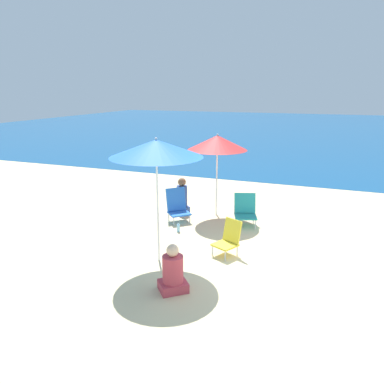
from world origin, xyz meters
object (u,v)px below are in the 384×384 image
beach_umbrella_red (217,143)px  beach_chair_blue (177,206)px  beach_chair_yellow (229,238)px  person_seated_near (182,197)px  beach_umbrella_blue (156,148)px  water_bottle (178,228)px  beach_chair_teal (245,210)px  person_seated_far (173,273)px

beach_umbrella_red → beach_chair_blue: bearing=-134.6°
beach_chair_yellow → beach_chair_blue: bearing=166.2°
beach_chair_blue → person_seated_near: person_seated_near is taller
beach_umbrella_blue → water_bottle: beach_umbrella_blue is taller
beach_chair_yellow → water_bottle: size_ratio=2.93×
beach_chair_yellow → beach_umbrella_blue: bearing=-120.6°
beach_umbrella_blue → person_seated_near: (-0.72, 2.95, -1.79)m
beach_chair_yellow → person_seated_near: size_ratio=0.76×
beach_umbrella_blue → beach_umbrella_red: size_ratio=1.12×
beach_chair_teal → beach_chair_blue: bearing=171.8°
beach_chair_teal → beach_chair_blue: size_ratio=0.92×
beach_umbrella_blue → beach_umbrella_red: beach_umbrella_blue is taller
beach_umbrella_red → person_seated_far: bearing=-82.9°
beach_umbrella_red → beach_chair_yellow: bearing=-67.0°
beach_chair_teal → beach_chair_yellow: (0.08, -1.79, -0.03)m
person_seated_far → beach_umbrella_blue: bearing=176.5°
beach_umbrella_blue → person_seated_far: size_ratio=2.91×
person_seated_near → beach_umbrella_blue: bearing=-121.4°
beach_umbrella_red → person_seated_far: 4.32m
beach_umbrella_blue → beach_chair_teal: (1.11, 2.56, -1.82)m
person_seated_far → person_seated_near: bearing=159.7°
person_seated_near → beach_chair_blue: bearing=-122.3°
beach_chair_yellow → water_bottle: 1.64m
person_seated_far → water_bottle: (-0.95, 2.48, -0.23)m
beach_chair_teal → water_bottle: beach_chair_teal is taller
person_seated_near → water_bottle: 1.52m
beach_umbrella_blue → person_seated_far: 2.21m
beach_chair_blue → water_bottle: (0.32, -0.71, -0.29)m
person_seated_near → person_seated_far: 4.15m
beach_umbrella_red → beach_chair_teal: (0.89, -0.49, -1.54)m
beach_chair_teal → person_seated_far: size_ratio=0.92×
beach_chair_yellow → water_bottle: beach_chair_yellow is taller
beach_chair_yellow → person_seated_near: bearing=157.7°
beach_chair_blue → beach_chair_yellow: bearing=-83.7°
beach_chair_teal → beach_chair_yellow: bearing=-106.0°
beach_chair_blue → beach_umbrella_blue: bearing=-119.3°
beach_umbrella_red → beach_chair_blue: 1.89m
beach_umbrella_red → person_seated_far: beach_umbrella_red is taller
beach_umbrella_red → water_bottle: (-0.46, -1.50, -1.82)m
beach_chair_blue → water_bottle: beach_chair_blue is taller
person_seated_near → beach_chair_yellow: bearing=-94.0°
beach_chair_teal → person_seated_near: 1.87m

